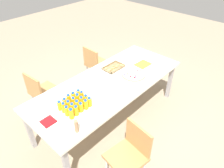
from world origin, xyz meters
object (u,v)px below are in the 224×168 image
at_px(paper_folder, 143,64).
at_px(juice_bottle_15, 60,106).
at_px(juice_bottle_0, 71,114).
at_px(juice_bottle_10, 64,108).
at_px(juice_bottle_2, 81,107).
at_px(cardboard_tube, 76,126).
at_px(snack_tray, 113,68).
at_px(fruit_pizza, 134,74).
at_px(party_table, 109,85).
at_px(juice_bottle_9, 86,99).
at_px(plate_stack, 104,84).
at_px(juice_bottle_19, 79,94).
at_px(juice_bottle_12, 74,102).
at_px(juice_bottle_16, 65,103).
at_px(chair_far_left, 41,91).
at_px(juice_bottle_14, 82,96).
at_px(juice_bottle_1, 76,111).
at_px(chair_far_right, 96,63).
at_px(juice_bottle_18, 73,97).
at_px(juice_bottle_4, 89,102).
at_px(juice_bottle_5, 67,111).
at_px(juice_bottle_13, 78,99).
at_px(napkin_stack, 48,122).
at_px(juice_bottle_6, 72,108).
at_px(juice_bottle_3, 86,104).
at_px(juice_bottle_11, 68,105).
at_px(chair_near_left, 130,152).
at_px(juice_bottle_17, 69,99).
at_px(juice_bottle_7, 77,105).

bearing_deg(paper_folder, juice_bottle_15, 175.97).
height_order(juice_bottle_0, juice_bottle_10, juice_bottle_0).
bearing_deg(juice_bottle_2, cardboard_tube, -138.75).
xyz_separation_m(juice_bottle_0, snack_tray, (1.17, 0.39, -0.06)).
distance_m(juice_bottle_2, fruit_pizza, 1.08).
bearing_deg(juice_bottle_2, party_table, 13.91).
height_order(party_table, juice_bottle_9, juice_bottle_9).
bearing_deg(plate_stack, juice_bottle_19, 173.88).
distance_m(juice_bottle_12, juice_bottle_16, 0.11).
relative_size(snack_tray, paper_folder, 1.31).
relative_size(chair_far_left, paper_folder, 3.19).
xyz_separation_m(juice_bottle_10, juice_bottle_14, (0.29, 0.00, 0.00)).
distance_m(juice_bottle_2, juice_bottle_16, 0.23).
distance_m(juice_bottle_1, plate_stack, 0.70).
bearing_deg(juice_bottle_12, chair_far_right, 36.17).
height_order(juice_bottle_18, cardboard_tube, cardboard_tube).
height_order(juice_bottle_16, paper_folder, juice_bottle_16).
relative_size(chair_far_left, juice_bottle_19, 6.17).
height_order(juice_bottle_4, juice_bottle_5, juice_bottle_5).
distance_m(chair_far_left, juice_bottle_13, 0.94).
bearing_deg(party_table, plate_stack, 178.20).
xyz_separation_m(juice_bottle_10, juice_bottle_19, (0.30, 0.08, -0.01)).
distance_m(juice_bottle_18, snack_tray, 0.97).
height_order(napkin_stack, paper_folder, napkin_stack).
bearing_deg(paper_folder, cardboard_tube, -169.25).
xyz_separation_m(juice_bottle_12, plate_stack, (0.59, 0.03, -0.05)).
bearing_deg(paper_folder, juice_bottle_6, -178.88).
xyz_separation_m(juice_bottle_3, juice_bottle_18, (-0.01, 0.23, -0.00)).
bearing_deg(juice_bottle_11, juice_bottle_6, -87.98).
bearing_deg(chair_far_left, juice_bottle_2, -6.39).
relative_size(chair_far_left, snack_tray, 2.44).
height_order(juice_bottle_15, juice_bottle_19, juice_bottle_15).
xyz_separation_m(chair_near_left, juice_bottle_0, (-0.25, 0.71, 0.31)).
relative_size(juice_bottle_15, plate_stack, 0.69).
xyz_separation_m(chair_far_right, juice_bottle_17, (-1.23, -0.81, 0.31)).
xyz_separation_m(juice_bottle_1, napkin_stack, (-0.30, 0.15, -0.06)).
bearing_deg(juice_bottle_7, juice_bottle_3, -43.92).
height_order(juice_bottle_6, juice_bottle_13, juice_bottle_13).
distance_m(juice_bottle_19, paper_folder, 1.31).
height_order(chair_far_right, juice_bottle_13, juice_bottle_13).
bearing_deg(snack_tray, juice_bottle_7, -162.77).
distance_m(party_table, snack_tray, 0.40).
relative_size(juice_bottle_2, napkin_stack, 0.90).
xyz_separation_m(juice_bottle_1, juice_bottle_9, (0.23, 0.08, -0.01)).
bearing_deg(chair_near_left, juice_bottle_0, 26.95).
bearing_deg(juice_bottle_19, juice_bottle_15, -179.32).
distance_m(juice_bottle_3, plate_stack, 0.55).
distance_m(juice_bottle_14, juice_bottle_19, 0.07).
xyz_separation_m(juice_bottle_7, juice_bottle_14, (0.15, 0.08, 0.01)).
xyz_separation_m(chair_far_right, juice_bottle_6, (-1.30, -0.96, 0.30)).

